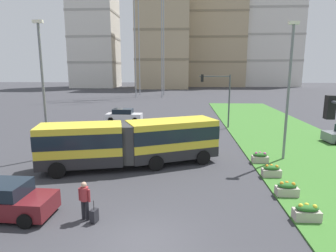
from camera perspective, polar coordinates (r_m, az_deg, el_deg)
name	(u,v)px	position (r m, az deg, el deg)	size (l,w,h in m)	color
ground_plane	(144,244)	(11.80, -4.74, -22.07)	(260.00, 260.00, 0.00)	#38383D
grass_median	(323,163)	(22.94, 28.26, -6.44)	(10.00, 70.00, 0.08)	#3D752D
articulated_bus	(131,142)	(19.51, -7.23, -3.18)	(11.87, 6.18, 3.00)	yellow
car_white_van	(124,115)	(36.59, -8.68, 2.09)	(4.43, 2.08, 1.58)	silver
car_maroon_sedan	(3,200)	(15.14, -29.76, -12.53)	(4.46, 2.14, 1.58)	maroon
pedestrian_crossing	(85,198)	(13.32, -16.10, -13.49)	(0.56, 0.36, 1.74)	black
rolling_suitcase	(94,215)	(13.32, -14.32, -16.70)	(0.33, 0.41, 0.97)	#232328
flower_planter_0	(307,212)	(14.26, 25.65, -15.05)	(1.10, 0.56, 0.74)	#B7AD9E
flower_planter_1	(287,189)	(16.35, 22.36, -11.37)	(1.10, 0.56, 0.74)	#B7AD9E
flower_planter_2	(271,171)	(18.74, 19.69, -8.29)	(1.10, 0.56, 0.74)	#B7AD9E
flower_planter_3	(260,157)	(21.19, 17.66, -5.91)	(1.10, 0.56, 0.74)	#B7AD9E
traffic_light_far_right	(220,92)	(32.09, 10.11, 6.65)	(3.36, 0.28, 5.87)	#474C51
streetlight_left	(43,86)	(22.41, -23.38, 7.32)	(0.70, 0.28, 9.71)	slate
streetlight_median	(289,87)	(21.81, 22.67, 7.09)	(0.70, 0.28, 9.56)	slate
apartment_tower_west	(94,27)	(109.36, -14.31, 18.37)	(15.26, 14.45, 41.42)	silver
apartment_tower_westcentre	(163,34)	(101.98, -0.95, 17.72)	(17.32, 17.51, 36.06)	tan
apartment_tower_centre	(215,28)	(115.73, 9.28, 18.51)	(21.06, 17.69, 42.90)	tan
apartment_tower_eastcentre	(267,38)	(121.33, 18.87, 16.12)	(21.69, 19.58, 36.12)	silver
transmission_pylon	(149,7)	(70.97, -3.66, 22.40)	(9.00, 6.24, 37.63)	gray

